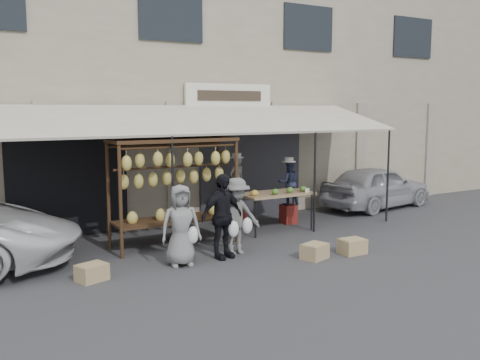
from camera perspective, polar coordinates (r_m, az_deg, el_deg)
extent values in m
plane|color=#2D2D30|center=(10.27, 0.67, -8.36)|extent=(90.00, 90.00, 0.00)
cube|color=tan|center=(15.84, -11.54, 9.90)|extent=(24.00, 6.00, 7.00)
cube|color=#232328|center=(14.06, 1.22, 1.17)|extent=(3.00, 0.10, 2.50)
cube|color=black|center=(12.33, -17.83, -0.10)|extent=(2.60, 0.10, 2.50)
cube|color=silver|center=(13.58, -1.18, 8.97)|extent=(2.40, 0.10, 0.60)
cube|color=beige|center=(11.92, -4.98, 6.49)|extent=(10.00, 2.34, 0.63)
cylinder|color=black|center=(10.59, -7.17, -1.56)|extent=(0.05, 0.05, 2.30)
cylinder|color=black|center=(12.35, 7.97, -0.26)|extent=(0.05, 0.05, 2.30)
cylinder|color=black|center=(13.88, 15.49, 0.39)|extent=(0.05, 0.05, 2.30)
cylinder|color=#362014|center=(10.27, -12.63, -2.25)|extent=(0.07, 0.07, 2.20)
cylinder|color=#362014|center=(11.26, -0.39, -1.21)|extent=(0.07, 0.07, 2.20)
cylinder|color=#362014|center=(11.03, -13.87, -1.62)|extent=(0.07, 0.07, 2.20)
cylinder|color=#362014|center=(11.95, -2.28, -0.70)|extent=(0.07, 0.07, 2.20)
cube|color=#362014|center=(10.95, -7.15, 4.27)|extent=(2.60, 0.90, 0.07)
cylinder|color=#362014|center=(10.63, -6.41, 3.54)|extent=(2.50, 0.05, 0.05)
cylinder|color=#362014|center=(11.28, -7.83, 3.75)|extent=(2.50, 0.05, 0.05)
cylinder|color=#362014|center=(10.99, -7.11, 1.41)|extent=(2.50, 0.05, 0.05)
cube|color=#362014|center=(11.17, -7.01, -4.21)|extent=(2.50, 0.80, 0.05)
ellipsoid|color=#CFB354|center=(10.27, -12.02, 1.76)|extent=(0.20, 0.18, 0.30)
ellipsoid|color=#CFB354|center=(10.51, -10.65, 2.07)|extent=(0.20, 0.18, 0.30)
ellipsoid|color=#CFB354|center=(10.47, -8.76, 2.22)|extent=(0.20, 0.18, 0.30)
ellipsoid|color=#CFB354|center=(10.73, -7.48, 2.12)|extent=(0.20, 0.18, 0.30)
ellipsoid|color=#CFB354|center=(10.72, -5.62, 2.17)|extent=(0.20, 0.18, 0.30)
ellipsoid|color=#CFB354|center=(10.99, -4.45, 2.31)|extent=(0.20, 0.18, 0.30)
ellipsoid|color=#CFB354|center=(10.99, -2.63, 2.33)|extent=(0.20, 0.18, 0.30)
ellipsoid|color=#CFB354|center=(11.27, -1.56, 2.51)|extent=(0.20, 0.18, 0.30)
ellipsoid|color=#CFB354|center=(10.66, -12.29, -0.20)|extent=(0.20, 0.18, 0.30)
ellipsoid|color=#CFB354|center=(10.76, -10.77, -0.14)|extent=(0.20, 0.18, 0.30)
ellipsoid|color=#CFB354|center=(10.86, -9.27, 0.02)|extent=(0.20, 0.18, 0.30)
ellipsoid|color=#CFB354|center=(10.96, -7.81, 0.17)|extent=(0.20, 0.18, 0.30)
ellipsoid|color=#CFB354|center=(11.08, -6.37, 0.39)|extent=(0.20, 0.18, 0.30)
ellipsoid|color=#CFB354|center=(11.20, -4.97, 0.34)|extent=(0.20, 0.18, 0.30)
ellipsoid|color=#CFB354|center=(11.33, -3.59, 0.58)|extent=(0.20, 0.18, 0.30)
ellipsoid|color=#CFB354|center=(11.46, -2.25, 0.69)|extent=(0.20, 0.18, 0.30)
cube|color=#9C7C57|center=(12.40, 3.82, -1.46)|extent=(1.70, 0.90, 0.05)
cylinder|color=black|center=(11.77, 1.67, -4.17)|extent=(0.04, 0.04, 0.85)
cylinder|color=black|center=(12.63, 7.65, -3.42)|extent=(0.04, 0.04, 0.85)
cylinder|color=black|center=(12.39, -0.13, -3.57)|extent=(0.04, 0.04, 0.85)
cylinder|color=black|center=(13.21, 5.69, -2.90)|extent=(0.04, 0.04, 0.85)
ellipsoid|color=gold|center=(11.87, 1.58, -1.39)|extent=(0.18, 0.14, 0.14)
ellipsoid|color=#477226|center=(12.07, 3.78, -1.26)|extent=(0.18, 0.14, 0.14)
ellipsoid|color=#477226|center=(12.34, 5.35, -1.08)|extent=(0.18, 0.14, 0.14)
ellipsoid|color=#477226|center=(12.58, 6.78, -0.93)|extent=(0.18, 0.14, 0.14)
imported|color=slate|center=(12.89, -0.36, -0.09)|extent=(0.49, 0.37, 1.19)
imported|color=#20263E|center=(13.20, 5.22, -0.27)|extent=(0.64, 0.57, 1.10)
imported|color=slate|center=(9.71, -6.34, -4.83)|extent=(0.80, 0.59, 1.48)
imported|color=black|center=(10.11, -1.94, -3.89)|extent=(1.01, 0.58, 1.62)
imported|color=#61605E|center=(10.42, -0.40, -3.88)|extent=(1.01, 0.64, 1.50)
cube|color=maroon|center=(13.03, -0.35, -3.79)|extent=(0.37, 0.37, 0.50)
cube|color=maroon|center=(13.33, 5.18, -3.62)|extent=(0.41, 0.41, 0.47)
cube|color=tan|center=(10.31, 7.96, -7.54)|extent=(0.57, 0.50, 0.29)
cube|color=tan|center=(10.79, 11.88, -6.94)|extent=(0.50, 0.38, 0.29)
cube|color=tan|center=(9.29, -15.52, -9.48)|extent=(0.56, 0.49, 0.28)
imported|color=#A3A2A8|center=(15.75, 14.36, -0.70)|extent=(3.80, 2.00, 1.23)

